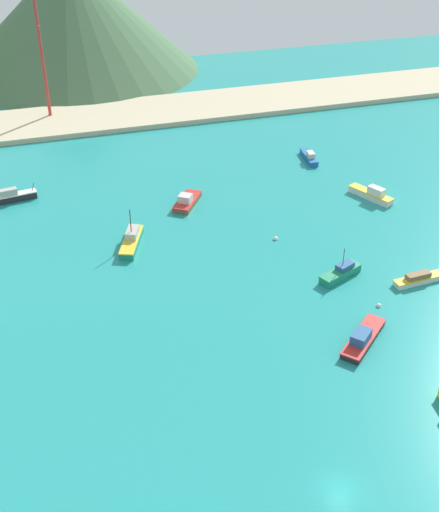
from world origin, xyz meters
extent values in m
cube|color=teal|center=(0.00, 30.00, -0.25)|extent=(260.00, 280.00, 0.50)
cube|color=#232328|center=(-30.85, 81.69, 0.64)|extent=(8.52, 3.08, 1.29)
cube|color=white|center=(-30.85, 81.69, 1.39)|extent=(8.69, 3.14, 0.20)
cube|color=#B2ADA3|center=(-31.88, 81.53, 2.11)|extent=(3.48, 1.87, 1.25)
cylinder|color=#4C3823|center=(-27.14, 82.25, 2.19)|extent=(0.74, 0.23, 1.73)
cube|color=#198466|center=(-12.10, 57.97, 0.58)|extent=(6.00, 10.14, 1.17)
cube|color=gold|center=(-12.10, 57.97, 1.27)|extent=(6.12, 10.34, 0.20)
cube|color=#B2ADA3|center=(-11.64, 59.12, 1.98)|extent=(3.17, 4.26, 1.23)
cylinder|color=#4C3823|center=(-11.93, 58.40, 4.77)|extent=(0.17, 0.17, 4.35)
cube|color=#198466|center=(18.47, 38.00, 0.60)|extent=(8.17, 5.12, 1.21)
cube|color=#238C5B|center=(18.47, 38.00, 1.31)|extent=(8.33, 5.22, 0.20)
cube|color=#28568C|center=(19.39, 38.39, 1.84)|extent=(3.47, 2.71, 0.86)
cylinder|color=#4C3823|center=(18.82, 38.15, 3.83)|extent=(0.12, 0.12, 3.12)
cube|color=#232328|center=(14.40, 22.23, 0.43)|extent=(9.74, 9.01, 0.86)
cube|color=red|center=(14.40, 22.23, 0.96)|extent=(9.93, 9.19, 0.20)
cube|color=#28568C|center=(13.41, 21.37, 1.80)|extent=(3.87, 3.75, 1.47)
cube|color=silver|center=(36.75, 61.79, 0.57)|extent=(5.91, 9.63, 1.13)
cube|color=gold|center=(36.75, 61.79, 1.23)|extent=(6.02, 9.82, 0.20)
cube|color=silver|center=(37.24, 60.70, 2.05)|extent=(2.86, 3.73, 1.44)
cube|color=brown|center=(1.24, 70.05, 0.46)|extent=(7.41, 8.81, 0.93)
cube|color=red|center=(1.24, 70.05, 1.03)|extent=(7.56, 8.99, 0.20)
cube|color=beige|center=(0.64, 69.17, 1.85)|extent=(3.23, 3.19, 1.45)
cube|color=silver|center=(31.06, 33.06, 0.38)|extent=(10.85, 2.54, 0.75)
cube|color=gold|center=(31.06, 33.06, 0.85)|extent=(11.07, 2.59, 0.20)
cube|color=brown|center=(29.72, 32.97, 1.37)|extent=(4.27, 1.65, 0.83)
cube|color=#1E5BA8|center=(32.59, 82.54, 0.49)|extent=(2.98, 8.38, 0.97)
cube|color=#1E669E|center=(32.59, 82.54, 1.07)|extent=(3.04, 8.55, 0.20)
cube|color=beige|center=(32.46, 81.52, 1.69)|extent=(1.75, 2.63, 1.04)
sphere|color=silver|center=(12.87, 52.39, 0.15)|extent=(0.83, 0.83, 0.83)
sphere|color=silver|center=(20.66, 29.06, 0.13)|extent=(0.74, 0.74, 0.74)
cube|color=#C6B793|center=(0.00, 121.26, 0.60)|extent=(247.00, 21.19, 1.20)
cone|color=#476B47|center=(-8.14, 165.04, 16.66)|extent=(74.03, 74.03, 33.32)
cylinder|color=#B7332D|center=(-20.06, 124.83, 18.80)|extent=(0.81, 0.81, 37.60)
cylinder|color=#B7332D|center=(-20.06, 124.83, 23.31)|extent=(0.41, 3.01, 0.41)
camera|label=1|loc=(-26.92, -41.65, 60.89)|focal=46.53mm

